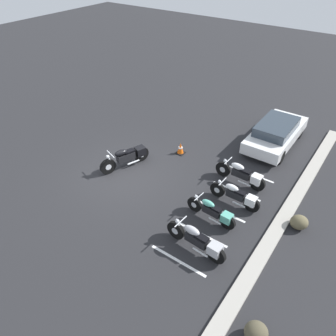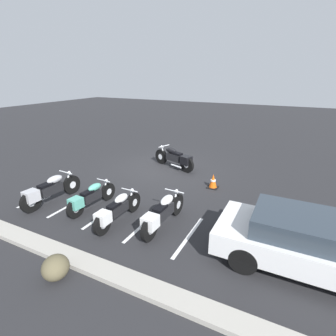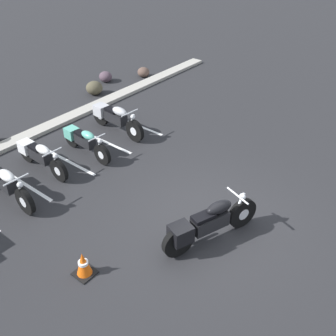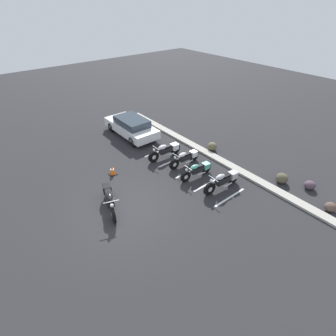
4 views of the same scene
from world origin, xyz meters
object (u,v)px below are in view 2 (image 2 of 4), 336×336
Objects in this scene: landscape_rock_2 at (56,267)px; parked_bike_2 at (90,197)px; parked_bike_3 at (49,190)px; motorcycle_black_featured at (175,158)px; parked_bike_1 at (116,210)px; parked_bike_0 at (162,213)px; car_white at (314,243)px; traffic_cone at (213,181)px.

parked_bike_2 is at bearing -61.46° from landscape_rock_2.
parked_bike_2 is 1.56m from parked_bike_3.
parked_bike_3 is at bearing 84.92° from motorcycle_black_featured.
landscape_rock_2 is at bearing -174.79° from parked_bike_1.
parked_bike_1 is (-0.50, 5.13, -0.07)m from motorcycle_black_featured.
parked_bike_1 is (1.31, 0.38, -0.03)m from parked_bike_0.
car_white is (-5.58, 4.72, 0.17)m from motorcycle_black_featured.
landscape_rock_2 is at bearing 114.50° from motorcycle_black_featured.
car_white reaches higher than parked_bike_1.
car_white reaches higher than parked_bike_3.
car_white is 4.75m from traffic_cone.
parked_bike_0 is 0.53× the size of car_white.
parked_bike_1 is 0.49× the size of car_white.
parked_bike_2 is (0.80, 4.81, -0.08)m from motorcycle_black_featured.
parked_bike_0 is 1.36m from parked_bike_1.
car_white is (-5.08, -0.40, 0.24)m from parked_bike_1.
parked_bike_3 is 3.64× the size of landscape_rock_2.
parked_bike_3 reaches higher than parked_bike_1.
car_white is 6.77× the size of landscape_rock_2.
parked_bike_0 is 1.08× the size of parked_bike_1.
parked_bike_0 is at bearing 82.59° from traffic_cone.
parked_bike_1 is 0.91× the size of parked_bike_3.
parked_bike_2 is 4.61m from traffic_cone.
landscape_rock_2 is at bearing 75.52° from traffic_cone.
parked_bike_3 is at bearing 39.28° from traffic_cone.
parked_bike_0 is 3.57× the size of landscape_rock_2.
car_white reaches higher than parked_bike_2.
parked_bike_2 is 3.69× the size of traffic_cone.
parked_bike_3 is (4.14, 0.36, 0.01)m from parked_bike_0.
parked_bike_2 is (1.30, -0.32, -0.01)m from parked_bike_1.
parked_bike_3 is 7.92m from car_white.
parked_bike_3 is 5.91m from traffic_cone.
parked_bike_3 reaches higher than traffic_cone.
car_white is (-3.77, -0.02, 0.21)m from parked_bike_0.
parked_bike_1 is 5.10m from car_white.
landscape_rock_2 is (-0.16, 2.37, -0.18)m from parked_bike_1.
parked_bike_2 is 0.89× the size of parked_bike_3.
motorcycle_black_featured is at bearing -5.28° from parked_bike_2.
parked_bike_0 is 0.98× the size of parked_bike_3.
parked_bike_1 is 1.34m from parked_bike_2.
traffic_cone is at bearing -37.30° from parked_bike_2.
parked_bike_2 is at bearing -75.44° from parked_bike_3.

